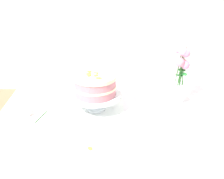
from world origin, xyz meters
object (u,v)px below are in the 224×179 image
Objects in this scene: flower_vase at (181,75)px; dining_table at (123,123)px; teacup at (153,113)px; layer_cake at (95,84)px; fallen_rose at (30,112)px; cake_stand at (96,97)px.

dining_table is at bearing -166.66° from flower_vase.
dining_table is 10.67× the size of teacup.
fallen_rose is at bearing -170.90° from layer_cake.
fallen_rose is at bearing -170.89° from cake_stand.
flower_vase is at bearing 13.34° from dining_table.
flower_vase is (0.49, 0.08, 0.10)m from cake_stand.
dining_table is 0.30m from layer_cake.
cake_stand is 2.21× the size of teacup.
cake_stand reaches higher than fallen_rose.
teacup is (0.32, -0.09, -0.05)m from cake_stand.
layer_cake is at bearing 179.06° from dining_table.
layer_cake is at bearing 9.10° from fallen_rose.
teacup is at bearing -15.62° from layer_cake.
flower_vase is 0.88m from fallen_rose.
fallen_rose is at bearing -173.88° from dining_table.
flower_vase is 2.74× the size of teacup.
cake_stand reaches higher than teacup.
flower_vase is at bearing 43.65° from teacup.
flower_vase is 2.93× the size of fallen_rose.
layer_cake is 1.96× the size of fallen_rose.
fallen_rose is (-0.36, -0.06, -0.06)m from cake_stand.
flower_vase reaches higher than cake_stand.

